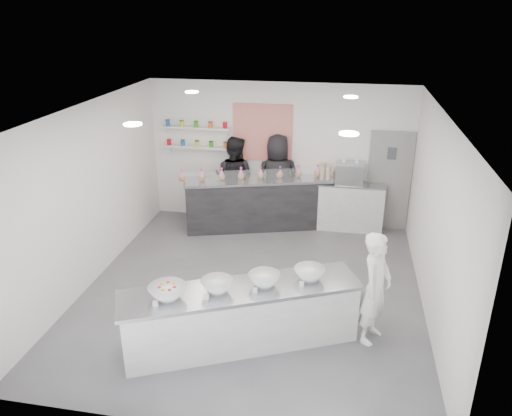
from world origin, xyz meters
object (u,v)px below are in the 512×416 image
Objects in this scene: back_bar at (270,203)px; staff_right at (277,180)px; espresso_machine at (349,174)px; espresso_ledge at (350,207)px; woman_prep at (375,288)px; staff_left at (234,179)px; prep_counter at (241,316)px.

back_bar is 0.51m from staff_right.
espresso_machine is at bearing -9.70° from back_bar.
espresso_ledge is 0.83× the size of woman_prep.
prep_counter is at bearing 116.25° from staff_left.
staff_right reaches higher than staff_left.
staff_right reaches higher than back_bar.
woman_prep reaches higher than espresso_machine.
staff_right is at bearing 178.11° from espresso_machine.
espresso_machine reaches higher than prep_counter.
back_bar is (-0.24, 3.99, 0.10)m from prep_counter.
staff_left is at bearing 178.87° from espresso_ledge.
staff_right is (-1.49, 0.05, -0.25)m from espresso_machine.
woman_prep is at bearing -10.10° from prep_counter.
back_bar reaches higher than espresso_ledge.
prep_counter is 4.39m from staff_left.
staff_left is at bearing 146.13° from back_bar.
prep_counter is 4.48m from espresso_machine.
espresso_machine is (1.37, 4.19, 0.79)m from prep_counter.
prep_counter is 4.00m from back_bar.
staff_right reaches higher than espresso_machine.
espresso_ledge is at bearing 164.33° from staff_right.
back_bar is at bearing 175.27° from staff_left.
staff_left reaches higher than back_bar.
staff_right reaches higher than espresso_ledge.
prep_counter is 0.93× the size of back_bar.
back_bar is 2.15× the size of woman_prep.
staff_right is at bearing -167.68° from staff_left.
staff_right is (0.94, 0.00, 0.04)m from staff_left.
prep_counter is 1.74× the size of staff_left.
espresso_machine is at bearing 29.76° from woman_prep.
woman_prep is 0.84× the size of staff_right.
staff_left is at bearing 178.84° from espresso_machine.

